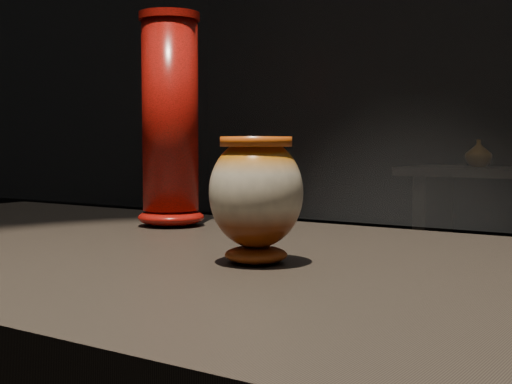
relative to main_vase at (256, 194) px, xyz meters
The scene contains 3 objects.
main_vase is the anchor object (origin of this frame).
tall_vase 0.44m from the main_vase, 145.25° to the left, with size 0.14×0.14×0.38m.
back_vase_left 3.69m from the main_vase, 102.78° to the left, with size 0.16×0.16×0.17m, color brown.
Camera 1 is at (0.50, -0.76, 1.05)m, focal length 50.00 mm.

